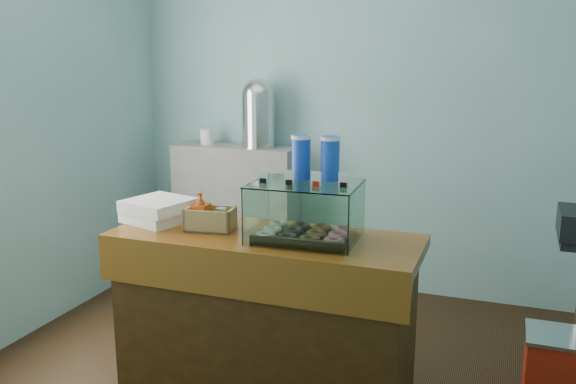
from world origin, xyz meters
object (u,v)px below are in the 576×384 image
at_px(counter, 265,315).
at_px(display_case, 308,205).
at_px(red_cooler, 565,368).
at_px(coffee_urn, 258,112).

relative_size(counter, display_case, 2.93).
distance_m(display_case, red_cooler, 1.63).
height_order(counter, coffee_urn, coffee_urn).
height_order(display_case, coffee_urn, coffee_urn).
bearing_deg(coffee_urn, counter, -66.12).
bearing_deg(counter, red_cooler, 18.31).
xyz_separation_m(coffee_urn, red_cooler, (2.20, -1.07, -1.19)).
bearing_deg(red_cooler, coffee_urn, 153.88).
bearing_deg(coffee_urn, red_cooler, -25.85).
bearing_deg(display_case, counter, -175.75).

